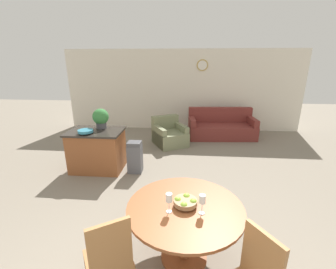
% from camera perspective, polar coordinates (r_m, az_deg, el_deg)
% --- Properties ---
extents(wall_back, '(8.00, 0.09, 2.70)m').
position_cam_1_polar(wall_back, '(7.83, 3.60, 11.07)').
color(wall_back, silver).
rests_on(wall_back, ground_plane).
extents(dining_table, '(1.32, 1.32, 0.74)m').
position_cam_1_polar(dining_table, '(2.75, 4.31, -20.53)').
color(dining_table, brown).
rests_on(dining_table, ground_plane).
extents(dining_chair_near_left, '(0.58, 0.58, 0.99)m').
position_cam_1_polar(dining_chair_near_left, '(2.48, -14.72, -27.88)').
color(dining_chair_near_left, '#9E6B3D').
rests_on(dining_chair_near_left, ground_plane).
extents(fruit_bowl, '(0.26, 0.26, 0.11)m').
position_cam_1_polar(fruit_bowl, '(2.61, 4.42, -16.66)').
color(fruit_bowl, olive).
rests_on(fruit_bowl, dining_table).
extents(wine_glass_left, '(0.07, 0.07, 0.22)m').
position_cam_1_polar(wine_glass_left, '(2.47, 0.26, -15.93)').
color(wine_glass_left, silver).
rests_on(wine_glass_left, dining_table).
extents(wine_glass_right, '(0.07, 0.07, 0.22)m').
position_cam_1_polar(wine_glass_right, '(2.47, 8.72, -16.08)').
color(wine_glass_right, silver).
rests_on(wine_glass_right, dining_table).
extents(kitchen_island, '(1.14, 0.80, 0.89)m').
position_cam_1_polar(kitchen_island, '(5.15, -17.49, -3.77)').
color(kitchen_island, brown).
rests_on(kitchen_island, ground_plane).
extents(teal_bowl, '(0.31, 0.31, 0.08)m').
position_cam_1_polar(teal_bowl, '(4.87, -20.22, 0.80)').
color(teal_bowl, teal).
rests_on(teal_bowl, kitchen_island).
extents(potted_plant, '(0.35, 0.35, 0.43)m').
position_cam_1_polar(potted_plant, '(5.11, -16.71, 4.10)').
color(potted_plant, '#4C4C51').
rests_on(potted_plant, kitchen_island).
extents(trash_bin, '(0.30, 0.26, 0.69)m').
position_cam_1_polar(trash_bin, '(4.88, -8.39, -5.71)').
color(trash_bin, '#56565B').
rests_on(trash_bin, ground_plane).
extents(couch, '(2.09, 1.08, 0.89)m').
position_cam_1_polar(couch, '(7.31, 13.34, 1.71)').
color(couch, maroon).
rests_on(couch, ground_plane).
extents(armchair, '(1.14, 1.17, 0.79)m').
position_cam_1_polar(armchair, '(6.47, 0.34, -0.15)').
color(armchair, '#7A7F5B').
rests_on(armchair, ground_plane).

